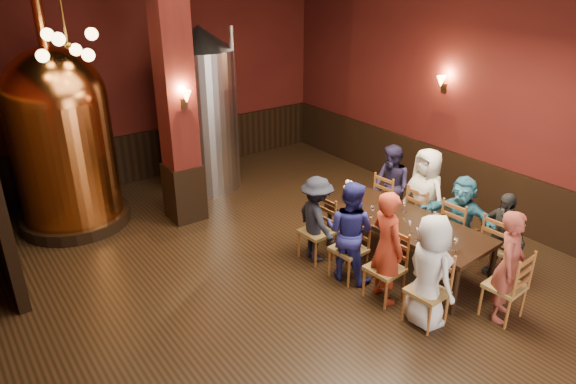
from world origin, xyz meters
TOP-DOWN VIEW (x-y plane):
  - room at (0.00, 0.00)m, footprint 10.00×10.02m
  - wainscot_right at (3.96, 0.00)m, footprint 0.08×9.90m
  - wainscot_back at (0.00, 4.96)m, footprint 7.90×0.08m
  - column at (-0.30, 2.80)m, footprint 0.58×0.58m
  - pendant_cluster at (-1.80, 2.90)m, footprint 0.90×0.90m
  - sconce_wall at (3.90, 0.80)m, footprint 0.20×0.20m
  - sconce_column at (-0.30, 2.50)m, footprint 0.20×0.20m
  - dining_table at (1.60, -0.59)m, footprint 1.16×2.46m
  - chair_0 at (0.82, -1.64)m, footprint 0.49×0.49m
  - person_0 at (0.82, -1.64)m, footprint 0.60×0.80m
  - chair_1 at (0.77, -0.97)m, footprint 0.49×0.49m
  - person_1 at (0.77, -0.97)m, footprint 0.48×0.63m
  - chair_2 at (0.73, -0.32)m, footprint 0.49×0.49m
  - person_2 at (0.73, -0.32)m, footprint 0.60×0.80m
  - chair_3 at (0.68, 0.35)m, footprint 0.49×0.49m
  - person_3 at (0.68, 0.35)m, footprint 0.63×0.93m
  - chair_4 at (2.52, -1.53)m, footprint 0.49×0.49m
  - person_4 at (2.52, -1.53)m, footprint 0.46×0.80m
  - chair_5 at (2.47, -0.86)m, footprint 0.49×0.49m
  - person_5 at (2.47, -0.86)m, footprint 0.71×1.28m
  - chair_6 at (2.43, -0.20)m, footprint 0.49×0.49m
  - person_6 at (2.43, -0.20)m, footprint 0.55×0.80m
  - chair_7 at (2.38, 0.47)m, footprint 0.49×0.49m
  - person_7 at (2.38, 0.47)m, footprint 0.45×0.74m
  - chair_8 at (1.71, -2.13)m, footprint 0.49×0.49m
  - person_8 at (1.71, -2.13)m, footprint 0.64×0.54m
  - copper_kettle at (-1.94, 3.73)m, footprint 1.80×1.80m
  - steel_vessel at (0.70, 3.83)m, footprint 1.32×1.32m
  - rose_vase at (1.37, 0.37)m, footprint 0.21×0.21m
  - wine_glass_0 at (1.46, -1.52)m, footprint 0.07×0.07m
  - wine_glass_1 at (1.29, -1.04)m, footprint 0.07×0.07m
  - wine_glass_2 at (1.78, -0.36)m, footprint 0.07×0.07m
  - wine_glass_3 at (1.28, -0.19)m, footprint 0.07×0.07m
  - wine_glass_4 at (1.87, -0.84)m, footprint 0.07×0.07m
  - wine_glass_5 at (1.27, -0.58)m, footprint 0.07×0.07m
  - wine_glass_6 at (1.36, -0.84)m, footprint 0.07×0.07m

SIDE VIEW (x-z plane):
  - chair_0 at x=0.82m, z-range 0.00..0.92m
  - chair_1 at x=0.77m, z-range 0.00..0.92m
  - chair_2 at x=0.73m, z-range 0.00..0.92m
  - chair_3 at x=0.68m, z-range 0.00..0.92m
  - chair_4 at x=2.52m, z-range 0.00..0.92m
  - chair_5 at x=2.47m, z-range 0.00..0.92m
  - chair_6 at x=2.43m, z-range 0.00..0.92m
  - chair_7 at x=2.38m, z-range 0.00..0.92m
  - chair_8 at x=1.71m, z-range 0.00..0.92m
  - wainscot_right at x=3.96m, z-range 0.00..1.00m
  - wainscot_back at x=0.00m, z-range 0.00..1.00m
  - person_4 at x=2.52m, z-range 0.00..1.29m
  - person_5 at x=2.47m, z-range 0.00..1.32m
  - person_3 at x=0.68m, z-range 0.00..1.33m
  - dining_table at x=1.60m, z-range 0.31..1.06m
  - person_7 at x=2.38m, z-range 0.00..1.43m
  - person_8 at x=1.71m, z-range 0.00..1.48m
  - person_2 at x=0.73m, z-range 0.00..1.48m
  - person_0 at x=0.82m, z-range 0.00..1.48m
  - person_6 at x=2.43m, z-range 0.00..1.56m
  - person_1 at x=0.77m, z-range 0.00..1.57m
  - wine_glass_0 at x=1.46m, z-range 0.75..0.92m
  - wine_glass_1 at x=1.29m, z-range 0.75..0.92m
  - wine_glass_2 at x=1.78m, z-range 0.75..0.92m
  - wine_glass_3 at x=1.28m, z-range 0.75..0.92m
  - wine_glass_4 at x=1.87m, z-range 0.75..0.92m
  - wine_glass_5 at x=1.27m, z-range 0.75..0.92m
  - wine_glass_6 at x=1.36m, z-range 0.75..0.92m
  - rose_vase at x=1.37m, z-range 0.81..1.17m
  - copper_kettle at x=-1.94m, z-range -0.57..3.67m
  - steel_vessel at x=0.70m, z-range 0.00..3.14m
  - sconce_wall at x=3.90m, z-range 2.02..2.38m
  - sconce_column at x=-0.30m, z-range 2.02..2.38m
  - room at x=0.00m, z-range 0.00..4.50m
  - column at x=-0.30m, z-range 0.00..4.50m
  - pendant_cluster at x=-1.80m, z-range 2.25..3.95m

